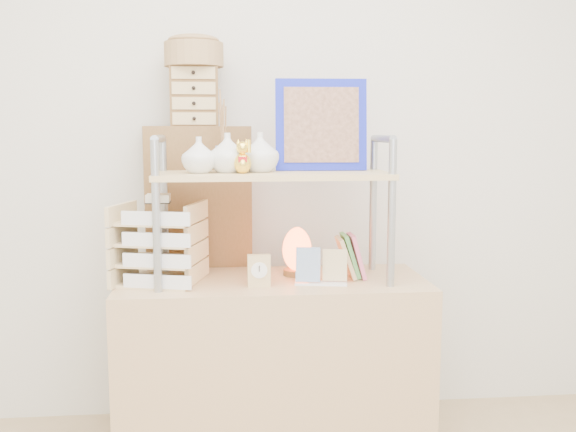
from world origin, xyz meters
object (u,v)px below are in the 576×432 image
Objects in this scene: letter_tray at (160,248)px; salt_lamp at (297,251)px; desk at (274,371)px; cabinet at (198,279)px.

salt_lamp is at bearing 9.30° from letter_tray.
letter_tray is (-0.44, -0.02, 0.51)m from desk.
salt_lamp is (0.54, 0.09, -0.04)m from letter_tray.
salt_lamp is (0.41, -0.30, 0.17)m from cabinet.
cabinet is 3.93× the size of letter_tray.
cabinet reaches higher than salt_lamp.
desk is at bearing -57.74° from cabinet.
desk is at bearing -144.40° from salt_lamp.
cabinet is 0.46m from letter_tray.
letter_tray is (-0.13, -0.39, 0.21)m from cabinet.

